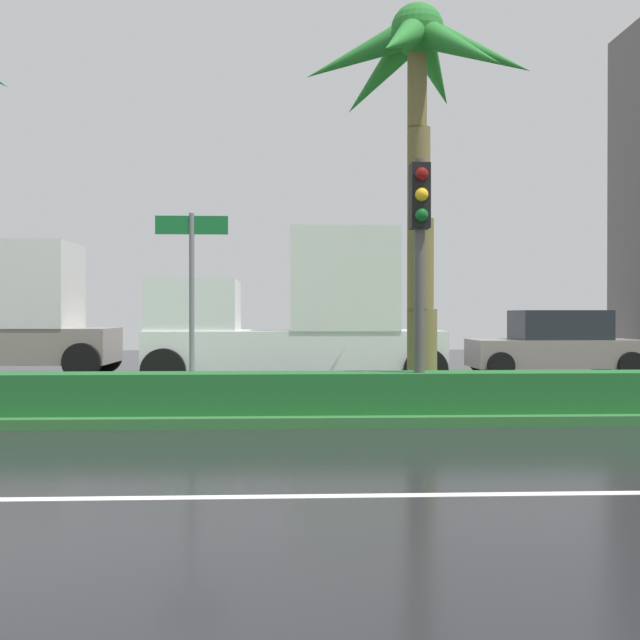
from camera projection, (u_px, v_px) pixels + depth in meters
name	position (u px, v px, depth m)	size (l,w,h in m)	color
ground_plane	(175.00, 407.00, 13.67)	(90.00, 42.00, 0.10)	black
near_lane_divider_stripe	(58.00, 499.00, 6.68)	(81.00, 0.14, 0.01)	white
median_strip	(166.00, 407.00, 12.67)	(85.50, 4.00, 0.15)	#2D6B33
median_hedge	(151.00, 393.00, 11.27)	(76.50, 0.70, 0.60)	#1E6028
palm_tree_centre_left	(418.00, 92.00, 13.09)	(4.06, 3.81, 6.77)	brown
traffic_signal_median_right	(420.00, 238.00, 11.32)	(0.28, 0.43, 3.76)	#4C4C47
street_name_sign	(192.00, 284.00, 11.62)	(1.10, 0.08, 3.00)	slate
box_truck_following	(298.00, 317.00, 16.93)	(6.40, 2.64, 3.46)	white
car_in_traffic_second	(555.00, 345.00, 19.96)	(4.30, 2.02, 1.72)	gray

